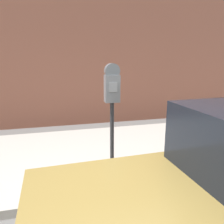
# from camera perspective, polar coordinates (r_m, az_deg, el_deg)

# --- Properties ---
(sidewalk) EXTENTS (24.00, 2.80, 0.13)m
(sidewalk) POSITION_cam_1_polar(r_m,az_deg,el_deg) (4.24, -7.85, -11.25)
(sidewalk) COLOR #BCB7AD
(sidewalk) RESTS_ON ground_plane
(building_facade) EXTENTS (24.00, 0.30, 5.83)m
(building_facade) POSITION_cam_1_polar(r_m,az_deg,el_deg) (6.34, -11.44, 23.18)
(building_facade) COLOR #935642
(building_facade) RESTS_ON ground_plane
(parking_meter) EXTENTS (0.20, 0.14, 1.66)m
(parking_meter) POSITION_cam_1_polar(r_m,az_deg,el_deg) (2.97, 0.00, 4.21)
(parking_meter) COLOR #2D2D30
(parking_meter) RESTS_ON sidewalk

